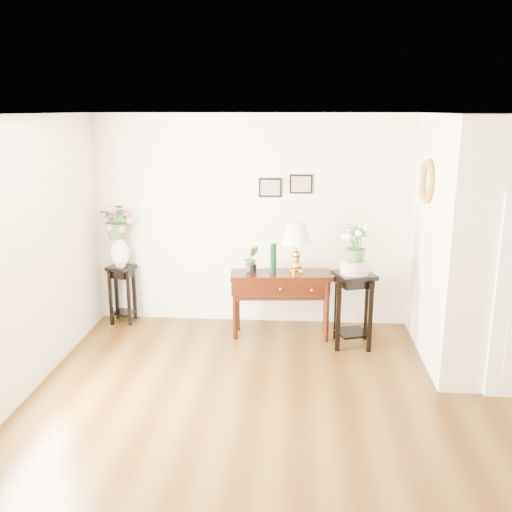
# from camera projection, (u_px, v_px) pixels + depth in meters

# --- Properties ---
(floor) EXTENTS (6.00, 5.50, 0.02)m
(floor) POSITION_uv_depth(u_px,v_px,m) (325.00, 430.00, 5.21)
(floor) COLOR #553713
(floor) RESTS_ON ground
(ceiling) EXTENTS (6.00, 5.50, 0.02)m
(ceiling) POSITION_uv_depth(u_px,v_px,m) (336.00, 115.00, 4.51)
(ceiling) COLOR white
(ceiling) RESTS_ON ground
(wall_back) EXTENTS (6.00, 0.02, 2.80)m
(wall_back) POSITION_uv_depth(u_px,v_px,m) (319.00, 222.00, 7.52)
(wall_back) COLOR silver
(wall_back) RESTS_ON ground
(wall_front) EXTENTS (6.00, 0.02, 2.80)m
(wall_front) POSITION_uv_depth(u_px,v_px,m) (366.00, 494.00, 2.20)
(wall_front) COLOR silver
(wall_front) RESTS_ON ground
(partition) EXTENTS (1.80, 1.95, 2.80)m
(partition) POSITION_uv_depth(u_px,v_px,m) (509.00, 241.00, 6.42)
(partition) COLOR silver
(partition) RESTS_ON floor
(art_print_left) EXTENTS (0.30, 0.02, 0.25)m
(art_print_left) POSITION_uv_depth(u_px,v_px,m) (270.00, 188.00, 7.43)
(art_print_left) COLOR black
(art_print_left) RESTS_ON wall_back
(art_print_right) EXTENTS (0.30, 0.02, 0.25)m
(art_print_right) POSITION_uv_depth(u_px,v_px,m) (301.00, 184.00, 7.39)
(art_print_right) COLOR black
(art_print_right) RESTS_ON wall_back
(wall_ornament) EXTENTS (0.07, 0.51, 0.51)m
(wall_ornament) POSITION_uv_depth(u_px,v_px,m) (426.00, 181.00, 6.45)
(wall_ornament) COLOR #A17029
(wall_ornament) RESTS_ON partition
(console_table) EXTENTS (1.30, 0.53, 0.85)m
(console_table) POSITION_uv_depth(u_px,v_px,m) (281.00, 305.00, 7.27)
(console_table) COLOR black
(console_table) RESTS_ON floor
(table_lamp) EXTENTS (0.46, 0.46, 0.65)m
(table_lamp) POSITION_uv_depth(u_px,v_px,m) (297.00, 246.00, 7.06)
(table_lamp) COLOR gold
(table_lamp) RESTS_ON console_table
(green_vase) EXTENTS (0.08, 0.08, 0.38)m
(green_vase) POSITION_uv_depth(u_px,v_px,m) (273.00, 260.00, 7.13)
(green_vase) COLOR black
(green_vase) RESTS_ON console_table
(potted_plant) EXTENTS (0.22, 0.19, 0.33)m
(potted_plant) POSITION_uv_depth(u_px,v_px,m) (252.00, 260.00, 7.15)
(potted_plant) COLOR #3A662F
(potted_plant) RESTS_ON console_table
(plant_stand_a) EXTENTS (0.39, 0.39, 0.80)m
(plant_stand_a) POSITION_uv_depth(u_px,v_px,m) (123.00, 294.00, 7.76)
(plant_stand_a) COLOR black
(plant_stand_a) RESTS_ON floor
(porcelain_vase) EXTENTS (0.31, 0.31, 0.43)m
(porcelain_vase) POSITION_uv_depth(u_px,v_px,m) (120.00, 250.00, 7.61)
(porcelain_vase) COLOR white
(porcelain_vase) RESTS_ON plant_stand_a
(lily_arrangement) EXTENTS (0.53, 0.50, 0.48)m
(lily_arrangement) POSITION_uv_depth(u_px,v_px,m) (118.00, 219.00, 7.50)
(lily_arrangement) COLOR #3A662F
(lily_arrangement) RESTS_ON porcelain_vase
(plant_stand_b) EXTENTS (0.56, 0.56, 0.93)m
(plant_stand_b) POSITION_uv_depth(u_px,v_px,m) (353.00, 309.00, 6.97)
(plant_stand_b) COLOR black
(plant_stand_b) RESTS_ON floor
(ceramic_bowl) EXTENTS (0.43, 0.43, 0.16)m
(ceramic_bowl) POSITION_uv_depth(u_px,v_px,m) (355.00, 267.00, 6.84)
(ceramic_bowl) COLOR beige
(ceramic_bowl) RESTS_ON plant_stand_b
(narcissus) EXTENTS (0.31, 0.31, 0.45)m
(narcissus) POSITION_uv_depth(u_px,v_px,m) (356.00, 245.00, 6.77)
(narcissus) COLOR #3A662F
(narcissus) RESTS_ON ceramic_bowl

